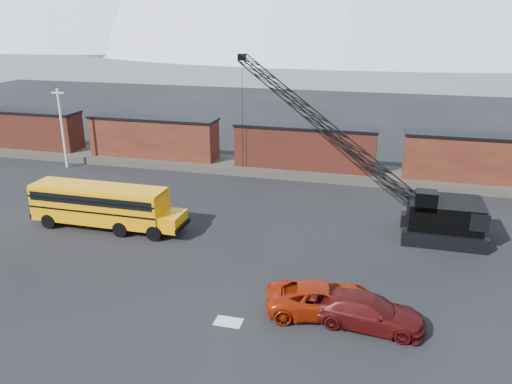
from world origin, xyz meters
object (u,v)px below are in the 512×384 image
(red_pickup, at_px, (323,299))
(crawler_crane, at_px, (319,121))
(maroon_suv, at_px, (368,311))
(school_bus, at_px, (104,205))

(red_pickup, xyz_separation_m, crawler_crane, (-2.82, 16.82, 5.92))
(maroon_suv, height_order, crawler_crane, crawler_crane)
(red_pickup, height_order, crawler_crane, crawler_crane)
(crawler_crane, bearing_deg, school_bus, -145.40)
(red_pickup, relative_size, maroon_suv, 1.06)
(maroon_suv, bearing_deg, crawler_crane, 21.44)
(red_pickup, bearing_deg, maroon_suv, -115.50)
(maroon_suv, xyz_separation_m, crawler_crane, (-5.15, 17.37, 5.93))
(maroon_suv, bearing_deg, school_bus, 73.29)
(school_bus, xyz_separation_m, maroon_suv, (19.26, -7.63, -0.98))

